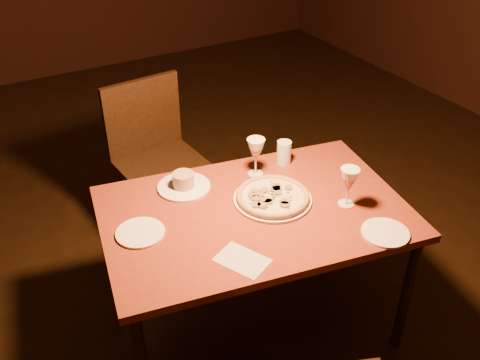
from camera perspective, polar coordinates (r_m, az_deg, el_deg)
floor at (r=2.85m, az=-3.05°, el=-12.98°), size 7.00×7.00×0.00m
dining_table at (r=2.34m, az=1.54°, el=-4.40°), size 1.42×1.05×0.69m
chair_far at (r=3.03m, az=-8.85°, el=2.57°), size 0.49×0.49×0.94m
pizza_plate at (r=2.35m, az=3.50°, el=-1.79°), size 0.34×0.34×0.04m
ramekin_saucer at (r=2.43m, az=-6.03°, el=-0.35°), size 0.24×0.24×0.08m
wine_glass_far at (r=2.48m, az=1.69°, el=2.46°), size 0.08×0.08×0.19m
wine_glass_right at (r=2.33m, az=11.47°, el=-0.73°), size 0.08×0.08×0.18m
water_tumbler at (r=2.60m, az=4.71°, el=2.94°), size 0.07×0.07×0.12m
side_plate_left at (r=2.20m, az=-10.59°, el=-5.55°), size 0.20×0.20×0.01m
side_plate_near at (r=2.25m, az=15.24°, el=-5.45°), size 0.19×0.19×0.01m
menu_card at (r=2.05m, az=0.23°, el=-8.54°), size 0.20×0.23×0.00m
pendant_light at (r=1.91m, az=1.97°, el=18.34°), size 0.12×0.12×0.12m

